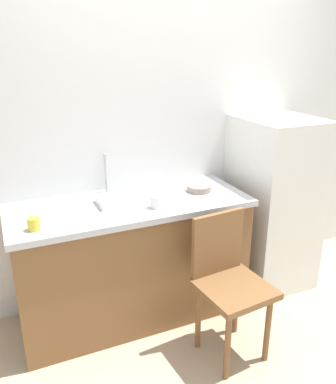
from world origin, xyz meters
name	(u,v)px	position (x,y,z in m)	size (l,w,h in m)	color
ground_plane	(226,354)	(0.00, 0.00, 0.00)	(8.00, 8.00, 0.00)	tan
back_wall	(163,120)	(0.00, 1.00, 1.31)	(4.80, 0.10, 2.62)	silver
cabinet_base	(132,262)	(-0.39, 0.65, 0.41)	(1.54, 0.60, 0.82)	brown
countertop	(130,205)	(-0.39, 0.65, 0.84)	(1.58, 0.64, 0.04)	#B7B7BC
faucet	(106,173)	(-0.47, 0.90, 1.00)	(0.02, 0.02, 0.28)	#B7B7BC
refrigerator	(273,203)	(0.78, 0.64, 0.67)	(0.54, 0.61, 1.33)	silver
chair	(228,280)	(0.03, 0.07, 0.50)	(0.44, 0.44, 0.89)	brown
dish_tray	(119,200)	(-0.46, 0.66, 0.88)	(0.28, 0.20, 0.05)	white
terracotta_bowl	(199,188)	(0.13, 0.65, 0.88)	(0.17, 0.17, 0.04)	gray
cup_white	(156,202)	(-0.27, 0.49, 0.90)	(0.08, 0.08, 0.08)	white
cup_yellow	(34,224)	(-1.01, 0.47, 0.89)	(0.07, 0.07, 0.07)	yellow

